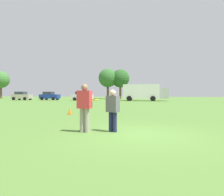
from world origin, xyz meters
TOP-DOWN VIEW (x-y plane):
  - ground_plane at (0.00, 0.00)m, footprint 158.06×158.06m
  - player_thrower at (-1.89, -0.02)m, footprint 0.53×0.34m
  - player_defender at (-0.89, 0.27)m, footprint 0.53×0.44m
  - frisbee at (-1.51, 0.16)m, footprint 0.27×0.27m
  - traffic_cone at (-4.87, 5.82)m, footprint 0.32×0.32m
  - parked_car_near_left at (-26.55, 31.69)m, footprint 4.22×2.26m
  - parked_car_mid_left at (-20.81, 33.12)m, footprint 4.22×2.26m
  - parked_car_center at (-12.91, 31.78)m, footprint 4.22×2.26m
  - box_truck at (-0.33, 31.86)m, footprint 8.53×3.09m
  - tree_west_oak at (-41.82, 43.99)m, footprint 4.85×4.85m
  - tree_west_maple at (-10.25, 45.04)m, footprint 4.98×4.98m
  - tree_center_elm at (-6.97, 45.75)m, footprint 4.85×4.85m

SIDE VIEW (x-z plane):
  - ground_plane at x=0.00m, z-range 0.00..0.00m
  - traffic_cone at x=-4.87m, z-range -0.01..0.47m
  - player_defender at x=-0.89m, z-range 0.09..1.66m
  - parked_car_near_left at x=-26.55m, z-range 0.01..1.83m
  - parked_car_mid_left at x=-20.81m, z-range 0.01..1.83m
  - parked_car_center at x=-12.91m, z-range 0.01..1.83m
  - player_thrower at x=-1.89m, z-range 0.11..1.89m
  - frisbee at x=-1.51m, z-range 1.15..1.23m
  - box_truck at x=-0.33m, z-range 0.16..3.34m
  - tree_west_oak at x=-41.82m, z-range 1.48..9.36m
  - tree_center_elm at x=-6.97m, z-range 1.48..9.37m
  - tree_west_maple at x=-10.25m, z-range 1.52..9.61m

